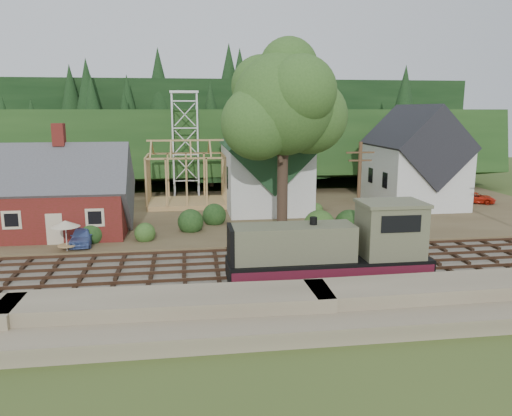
{
  "coord_description": "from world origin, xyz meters",
  "views": [
    {
      "loc": [
        -6.06,
        -30.88,
        10.41
      ],
      "look_at": [
        -0.82,
        6.0,
        3.0
      ],
      "focal_mm": 35.0,
      "sensor_mm": 36.0,
      "label": 1
    }
  ],
  "objects": [
    {
      "name": "lattice_tower",
      "position": [
        -6.0,
        28.0,
        10.03
      ],
      "size": [
        3.2,
        3.2,
        12.12
      ],
      "color": "silver",
      "rests_on": "village_flat"
    },
    {
      "name": "railroad_bed",
      "position": [
        0.0,
        0.0,
        0.08
      ],
      "size": [
        64.0,
        11.0,
        0.16
      ],
      "primitive_type": "cube",
      "color": "#726B5B",
      "rests_on": "ground"
    },
    {
      "name": "ground",
      "position": [
        0.0,
        0.0,
        0.0
      ],
      "size": [
        140.0,
        140.0,
        0.0
      ],
      "primitive_type": "plane",
      "color": "#384C1E",
      "rests_on": "ground"
    },
    {
      "name": "telegraph_pole_near",
      "position": [
        7.0,
        5.2,
        4.25
      ],
      "size": [
        2.2,
        0.28,
        8.0
      ],
      "color": "#4C331E",
      "rests_on": "ground"
    },
    {
      "name": "patio_set",
      "position": [
        -14.72,
        5.53,
        2.23
      ],
      "size": [
        2.03,
        2.03,
        2.26
      ],
      "color": "silver",
      "rests_on": "village_flat"
    },
    {
      "name": "big_tree",
      "position": [
        2.17,
        10.08,
        10.22
      ],
      "size": [
        10.9,
        8.4,
        14.7
      ],
      "color": "#38281E",
      "rests_on": "village_flat"
    },
    {
      "name": "depot",
      "position": [
        -16.0,
        11.0,
        3.21
      ],
      "size": [
        10.8,
        7.41,
        9.0
      ],
      "color": "#572014",
      "rests_on": "village_flat"
    },
    {
      "name": "embankment",
      "position": [
        0.0,
        -8.5,
        0.0
      ],
      "size": [
        64.0,
        5.0,
        1.6
      ],
      "primitive_type": "cube",
      "color": "#7F7259",
      "rests_on": "ground"
    },
    {
      "name": "hillside",
      "position": [
        0.0,
        42.0,
        0.0
      ],
      "size": [
        70.0,
        28.96,
        12.74
      ],
      "primitive_type": "cube",
      "rotation": [
        -0.17,
        0.0,
        0.0
      ],
      "color": "#1E3F19",
      "rests_on": "ground"
    },
    {
      "name": "timber_frame",
      "position": [
        -6.0,
        22.0,
        3.27
      ],
      "size": [
        8.2,
        6.2,
        6.99
      ],
      "color": "tan",
      "rests_on": "village_flat"
    },
    {
      "name": "farmhouse",
      "position": [
        18.0,
        19.0,
        4.87
      ],
      "size": [
        8.4,
        10.8,
        10.6
      ],
      "color": "silver",
      "rests_on": "village_flat"
    },
    {
      "name": "village_flat",
      "position": [
        0.0,
        18.0,
        0.15
      ],
      "size": [
        64.0,
        26.0,
        0.3
      ],
      "primitive_type": "cube",
      "color": "brown",
      "rests_on": "ground"
    },
    {
      "name": "car_blue",
      "position": [
        -13.95,
        7.2,
        0.96
      ],
      "size": [
        1.73,
        3.96,
        1.33
      ],
      "primitive_type": "imported",
      "rotation": [
        0.0,
        0.0,
        0.04
      ],
      "color": "#5875BE",
      "rests_on": "village_flat"
    },
    {
      "name": "locomotive",
      "position": [
        2.79,
        -3.0,
        2.13
      ],
      "size": [
        12.03,
        3.01,
        4.81
      ],
      "color": "black",
      "rests_on": "railroad_bed"
    },
    {
      "name": "ridge",
      "position": [
        0.0,
        58.0,
        0.0
      ],
      "size": [
        80.0,
        20.0,
        12.0
      ],
      "primitive_type": "cube",
      "color": "black",
      "rests_on": "ground"
    },
    {
      "name": "church",
      "position": [
        2.0,
        19.68,
        5.18
      ],
      "size": [
        8.4,
        15.17,
        13.0
      ],
      "color": "silver",
      "rests_on": "village_flat"
    },
    {
      "name": "car_red",
      "position": [
        25.3,
        18.94,
        0.88
      ],
      "size": [
        4.56,
        3.68,
        1.15
      ],
      "primitive_type": "imported",
      "rotation": [
        0.0,
        0.0,
        1.07
      ],
      "color": "red",
      "rests_on": "village_flat"
    }
  ]
}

